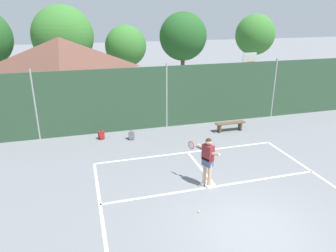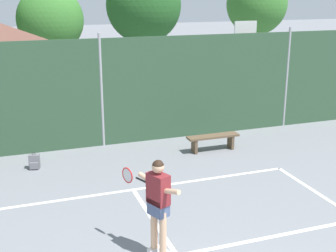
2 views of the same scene
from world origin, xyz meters
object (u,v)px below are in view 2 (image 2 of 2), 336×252
Objects in this scene: tennis_player at (158,200)px; basketball_hoop at (244,54)px; backpack_grey at (34,162)px; courtside_bench at (213,139)px.

basketball_hoop is at bearing 53.48° from tennis_player.
basketball_hoop is 7.67× the size of backpack_grey.
courtside_bench is at bearing -3.11° from backpack_grey.
courtside_bench is at bearing 55.37° from tennis_player.
basketball_hoop is 4.94m from courtside_bench.
tennis_player reaches higher than backpack_grey.
tennis_player is at bearing -69.99° from backpack_grey.
tennis_player is 1.16× the size of courtside_bench.
tennis_player is 5.88m from courtside_bench.
basketball_hoop is at bearing 51.04° from courtside_bench.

